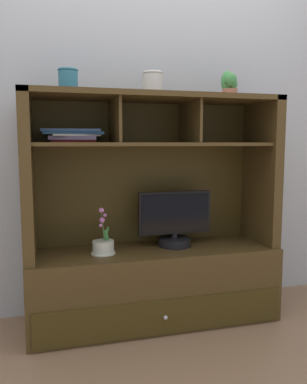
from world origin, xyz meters
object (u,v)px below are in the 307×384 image
object	(u,v)px
media_console	(153,253)
tv_monitor	(175,223)
accent_vase	(153,83)
potted_succulent	(229,85)
ceramic_vase	(68,80)
potted_orchid	(103,246)
magazine_stack_left	(73,135)

from	to	relation	value
media_console	tv_monitor	size ratio (longest dim) A/B	3.27
tv_monitor	accent_vase	bearing A→B (deg)	-179.95
potted_succulent	ceramic_vase	world-z (taller)	potted_succulent
potted_orchid	magazine_stack_left	bearing A→B (deg)	147.40
potted_orchid	ceramic_vase	bearing A→B (deg)	171.12
media_console	potted_succulent	size ratio (longest dim) A/B	9.30
media_console	potted_succulent	bearing A→B (deg)	-0.94
tv_monitor	potted_succulent	distance (m)	0.91
ceramic_vase	accent_vase	size ratio (longest dim) A/B	0.91
media_console	tv_monitor	distance (m)	0.23
potted_orchid	magazine_stack_left	xyz separation A→B (m)	(-0.15, 0.09, 0.64)
potted_succulent	potted_orchid	bearing A→B (deg)	-177.15
accent_vase	tv_monitor	bearing A→B (deg)	0.05
tv_monitor	potted_orchid	xyz separation A→B (m)	(-0.45, -0.06, -0.10)
media_console	ceramic_vase	world-z (taller)	ceramic_vase
potted_succulent	ceramic_vase	distance (m)	0.97
potted_succulent	accent_vase	bearing A→B (deg)	178.15
media_console	tv_monitor	bearing A→B (deg)	3.17
ceramic_vase	media_console	bearing A→B (deg)	2.41
ceramic_vase	accent_vase	world-z (taller)	accent_vase
accent_vase	potted_succulent	bearing A→B (deg)	-1.85
potted_orchid	accent_vase	world-z (taller)	accent_vase
magazine_stack_left	ceramic_vase	size ratio (longest dim) A/B	2.91
magazine_stack_left	accent_vase	bearing A→B (deg)	-4.89
media_console	magazine_stack_left	distance (m)	0.85
tv_monitor	ceramic_vase	size ratio (longest dim) A/B	3.72
media_console	potted_succulent	world-z (taller)	potted_succulent
tv_monitor	magazine_stack_left	world-z (taller)	magazine_stack_left
magazine_stack_left	ceramic_vase	xyz separation A→B (m)	(-0.03, -0.07, 0.30)
tv_monitor	ceramic_vase	xyz separation A→B (m)	(-0.63, -0.03, 0.83)
tv_monitor	media_console	bearing A→B (deg)	-176.83
media_console	ceramic_vase	size ratio (longest dim) A/B	12.16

